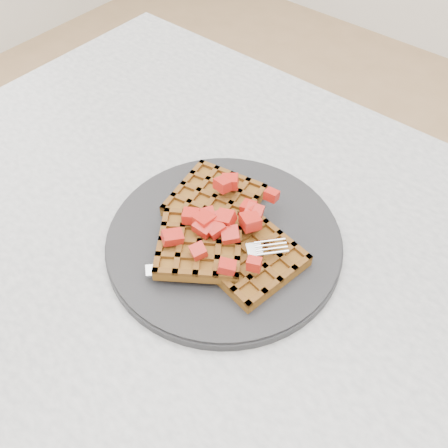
# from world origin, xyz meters

# --- Properties ---
(table) EXTENTS (1.20, 0.80, 0.75)m
(table) POSITION_xyz_m (0.00, 0.00, 0.64)
(table) COLOR silver
(table) RESTS_ON ground
(plate) EXTENTS (0.30, 0.30, 0.02)m
(plate) POSITION_xyz_m (-0.07, 0.02, 0.76)
(plate) COLOR black
(plate) RESTS_ON table
(waffles) EXTENTS (0.22, 0.21, 0.03)m
(waffles) POSITION_xyz_m (-0.07, 0.02, 0.78)
(waffles) COLOR brown
(waffles) RESTS_ON plate
(strawberry_pile) EXTENTS (0.15, 0.15, 0.02)m
(strawberry_pile) POSITION_xyz_m (-0.07, 0.02, 0.80)
(strawberry_pile) COLOR #9C0400
(strawberry_pile) RESTS_ON waffles
(fork) EXTENTS (0.14, 0.15, 0.02)m
(fork) POSITION_xyz_m (-0.04, -0.01, 0.77)
(fork) COLOR silver
(fork) RESTS_ON plate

